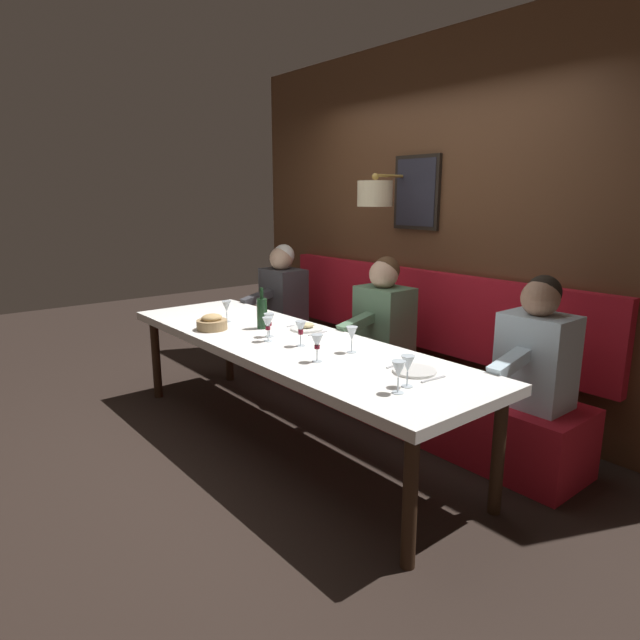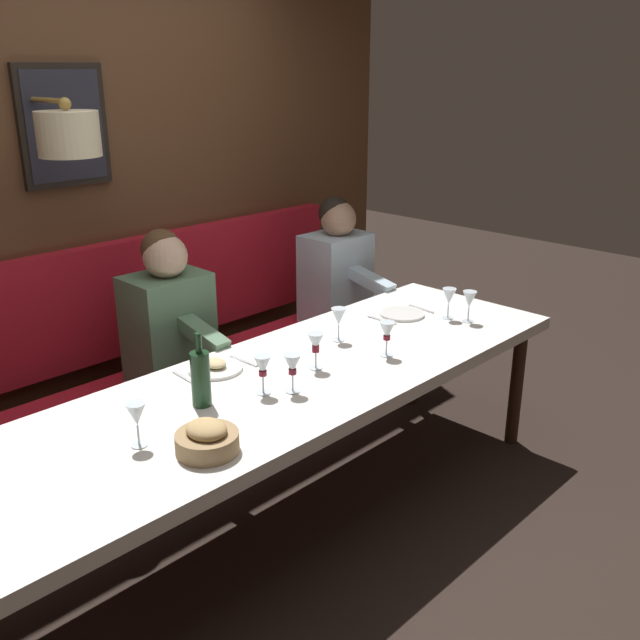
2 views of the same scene
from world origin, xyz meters
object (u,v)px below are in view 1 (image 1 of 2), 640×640
(dining_table, at_px, (288,348))
(wine_glass_5, at_px, (227,307))
(wine_glass_0, at_px, (408,365))
(wine_glass_6, at_px, (352,334))
(diner_near, at_px, (384,312))
(wine_glass_2, at_px, (269,320))
(wine_bottle, at_px, (262,313))
(wine_glass_4, at_px, (317,343))
(wine_glass_1, at_px, (268,324))
(wine_glass_3, at_px, (399,370))
(bread_bowl, at_px, (212,323))
(diner_middle, at_px, (283,290))
(diner_nearest, at_px, (537,347))
(wine_glass_7, at_px, (301,329))

(dining_table, xyz_separation_m, wine_glass_5, (-0.05, 0.72, 0.17))
(wine_glass_0, xyz_separation_m, wine_glass_6, (0.20, 0.63, 0.00))
(diner_near, xyz_separation_m, wine_glass_2, (-0.93, 0.18, 0.04))
(wine_bottle, bearing_deg, wine_glass_6, -84.72)
(wine_glass_4, height_order, wine_glass_6, same)
(wine_glass_5, distance_m, wine_bottle, 0.36)
(wine_glass_5, bearing_deg, wine_glass_6, -81.76)
(diner_near, bearing_deg, wine_glass_1, 174.87)
(wine_glass_2, bearing_deg, wine_glass_1, -128.88)
(wine_glass_3, bearing_deg, bread_bowl, 92.60)
(wine_glass_1, xyz_separation_m, wine_glass_6, (0.25, -0.55, 0.00))
(diner_middle, bearing_deg, wine_glass_0, -111.50)
(wine_glass_1, bearing_deg, wine_glass_5, 83.63)
(diner_near, distance_m, wine_glass_0, 1.44)
(dining_table, height_order, wine_bottle, wine_bottle)
(wine_glass_2, height_order, bread_bowl, wine_glass_2)
(dining_table, distance_m, wine_glass_6, 0.54)
(wine_glass_0, relative_size, wine_glass_3, 1.00)
(dining_table, distance_m, diner_middle, 1.57)
(diner_nearest, relative_size, wine_glass_1, 4.82)
(wine_glass_0, distance_m, wine_glass_7, 0.95)
(wine_glass_0, relative_size, wine_glass_5, 1.00)
(wine_glass_2, height_order, wine_glass_3, same)
(diner_near, relative_size, wine_glass_6, 4.82)
(wine_glass_4, relative_size, wine_glass_7, 1.00)
(wine_glass_4, relative_size, wine_bottle, 0.55)
(wine_glass_0, height_order, wine_glass_7, same)
(wine_glass_6, bearing_deg, wine_glass_0, -107.48)
(wine_glass_5, bearing_deg, diner_middle, 31.35)
(wine_glass_2, xyz_separation_m, bread_bowl, (-0.20, 0.44, -0.07))
(dining_table, distance_m, diner_near, 0.89)
(wine_glass_0, relative_size, wine_glass_6, 1.00)
(wine_bottle, bearing_deg, wine_glass_5, 105.52)
(diner_nearest, relative_size, wine_bottle, 2.64)
(wine_glass_0, bearing_deg, wine_glass_4, 97.98)
(bread_bowl, bearing_deg, wine_glass_7, -73.45)
(wine_glass_1, distance_m, wine_glass_6, 0.60)
(diner_near, xyz_separation_m, wine_glass_6, (-0.75, -0.46, 0.04))
(dining_table, relative_size, wine_bottle, 10.09)
(diner_middle, distance_m, wine_glass_4, 2.07)
(wine_glass_5, bearing_deg, wine_glass_3, -93.82)
(wine_glass_1, distance_m, wine_glass_4, 0.56)
(wine_glass_2, relative_size, wine_glass_3, 1.00)
(wine_glass_4, height_order, wine_glass_5, same)
(diner_nearest, relative_size, diner_near, 1.00)
(dining_table, xyz_separation_m, diner_near, (0.88, -0.04, 0.13))
(diner_nearest, bearing_deg, wine_glass_5, 114.75)
(wine_glass_0, height_order, wine_glass_1, same)
(dining_table, height_order, bread_bowl, bread_bowl)
(wine_glass_1, distance_m, wine_glass_5, 0.67)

